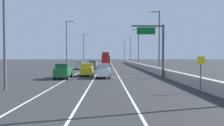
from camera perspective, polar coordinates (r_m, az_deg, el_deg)
ground_plane at (r=68.11m, az=-1.11°, el=-0.77°), size 320.00×320.00×0.00m
lane_stripe_left at (r=59.36m, az=-6.40°, el=-1.15°), size 0.16×130.00×0.00m
lane_stripe_center at (r=59.15m, az=-3.02°, el=-1.15°), size 0.16×130.00×0.00m
lane_stripe_right at (r=59.14m, az=0.37°, el=-1.15°), size 0.16×130.00×0.00m
jersey_barrier_right at (r=44.93m, az=9.68°, el=-1.39°), size 0.60×120.00×1.10m
overhead_sign_gantry at (r=30.93m, az=12.21°, el=4.92°), size 4.68×0.36×7.50m
speed_advisory_sign at (r=18.84m, az=22.64°, el=-2.14°), size 0.60×0.11×3.00m
lamp_post_right_second at (r=38.72m, az=12.18°, el=6.62°), size 2.14×0.44×11.08m
lamp_post_right_third at (r=62.61m, az=6.86°, el=4.77°), size 2.14×0.44×11.08m
lamp_post_right_fourth at (r=86.81m, az=4.77°, el=3.93°), size 2.14×0.44×11.08m
lamp_post_right_fifth at (r=111.04m, az=3.29°, el=3.46°), size 2.14×0.44×11.08m
lamp_post_left_near at (r=21.37m, az=-26.27°, el=10.48°), size 2.14×0.44×11.08m
lamp_post_left_mid at (r=49.33m, az=-11.79°, el=5.56°), size 2.14×0.44×11.08m
lamp_post_left_far at (r=78.16m, az=-7.42°, el=4.16°), size 2.14×0.44×11.08m
car_silver_0 at (r=49.89m, az=-8.56°, el=-0.58°), size 1.84×4.06×1.98m
car_green_1 at (r=29.75m, az=-12.94°, el=-2.09°), size 1.91×4.49×2.07m
car_gray_2 at (r=51.40m, az=-5.10°, el=-0.44°), size 1.99×4.22×2.09m
car_red_3 at (r=77.79m, az=-1.40°, el=0.29°), size 1.94×4.84×2.02m
car_yellow_4 at (r=32.83m, az=-6.75°, el=-1.77°), size 2.03×4.36×1.98m
car_white_5 at (r=29.83m, az=-2.23°, el=-2.11°), size 1.86×4.17×1.98m
box_truck at (r=64.33m, az=-1.75°, el=0.84°), size 2.67×8.02×4.31m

